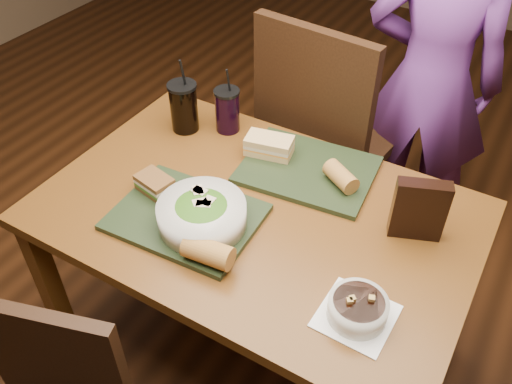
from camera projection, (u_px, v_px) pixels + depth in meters
ground at (256, 348)px, 2.14m from camera, size 6.00×6.00×0.00m
dining_table at (256, 230)px, 1.70m from camera, size 1.30×0.85×0.75m
chair_far at (320, 135)px, 2.16m from camera, size 0.53×0.53×1.11m
diner at (430, 82)px, 2.17m from camera, size 0.61×0.45×1.54m
tray_near at (186, 217)px, 1.60m from camera, size 0.44×0.34×0.02m
tray_far at (308, 170)px, 1.77m from camera, size 0.45×0.36×0.02m
salad_bowl at (202, 213)px, 1.54m from camera, size 0.26×0.26×0.08m
soup_bowl at (358, 308)px, 1.33m from camera, size 0.18×0.18×0.07m
sandwich_near at (155, 184)px, 1.66m from camera, size 0.12×0.10×0.05m
sandwich_far at (269, 146)px, 1.80m from camera, size 0.17×0.11×0.06m
baguette_near at (208, 252)px, 1.44m from camera, size 0.14×0.08×0.07m
baguette_far at (341, 177)px, 1.68m from camera, size 0.13×0.11×0.06m
cup_cola at (184, 107)px, 1.90m from camera, size 0.10×0.10×0.28m
cup_berry at (227, 110)px, 1.91m from camera, size 0.09×0.09×0.25m
chip_bag at (419, 210)px, 1.50m from camera, size 0.15×0.10×0.19m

